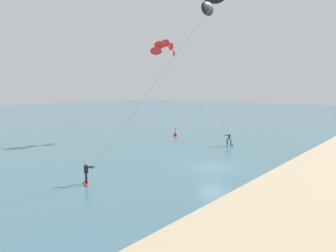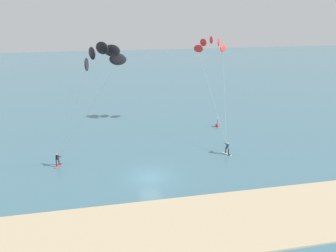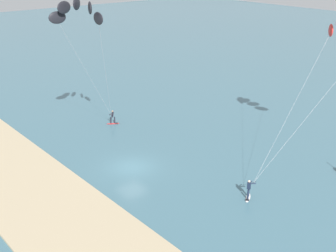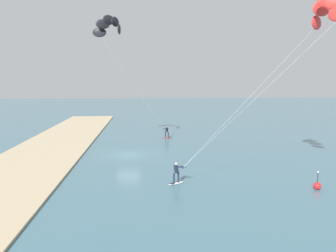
{
  "view_description": "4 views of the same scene",
  "coord_description": "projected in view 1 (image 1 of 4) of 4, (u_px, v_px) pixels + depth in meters",
  "views": [
    {
      "loc": [
        -25.71,
        -15.07,
        7.39
      ],
      "look_at": [
        -2.5,
        3.39,
        3.83
      ],
      "focal_mm": 34.76,
      "sensor_mm": 36.0,
      "label": 1
    },
    {
      "loc": [
        -4.06,
        -31.58,
        18.04
      ],
      "look_at": [
        2.8,
        3.73,
        4.69
      ],
      "focal_mm": 33.79,
      "sensor_mm": 36.0,
      "label": 2
    },
    {
      "loc": [
        31.7,
        -21.69,
        19.14
      ],
      "look_at": [
        2.65,
        2.28,
        4.4
      ],
      "focal_mm": 48.33,
      "sensor_mm": 36.0,
      "label": 3
    },
    {
      "loc": [
        36.9,
        1.58,
        7.96
      ],
      "look_at": [
        -1.94,
        4.39,
        2.84
      ],
      "focal_mm": 37.28,
      "sensor_mm": 36.0,
      "label": 4
    }
  ],
  "objects": [
    {
      "name": "ground_plane",
      "position": [
        213.0,
        167.0,
        30.17
      ],
      "size": [
        240.0,
        240.0,
        0.0
      ],
      "primitive_type": "plane",
      "color": "#426B7A"
    },
    {
      "name": "sand_strip",
      "position": [
        320.0,
        185.0,
        24.44
      ],
      "size": [
        80.0,
        8.74,
        0.16
      ],
      "primitive_type": "cube",
      "color": "tan",
      "rests_on": "ground"
    },
    {
      "name": "kitesurfer_nearshore",
      "position": [
        206.0,
        2.0,
        23.79
      ],
      "size": [
        9.09,
        9.87,
        15.33
      ],
      "color": "red",
      "rests_on": "ground"
    },
    {
      "name": "kitesurfer_mid_water",
      "position": [
        168.0,
        51.0,
        46.7
      ],
      "size": [
        5.21,
        12.64,
        14.24
      ],
      "color": "white",
      "rests_on": "ground"
    },
    {
      "name": "marker_buoy",
      "position": [
        175.0,
        134.0,
        49.08
      ],
      "size": [
        0.56,
        0.56,
        1.38
      ],
      "color": "red",
      "rests_on": "ground"
    }
  ]
}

